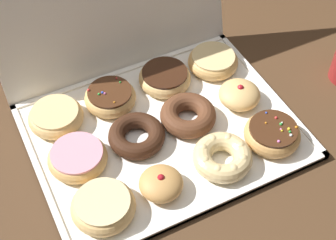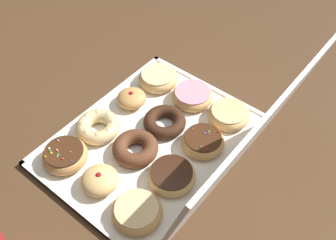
{
  "view_description": "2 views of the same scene",
  "coord_description": "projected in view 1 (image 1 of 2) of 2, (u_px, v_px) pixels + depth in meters",
  "views": [
    {
      "loc": [
        -0.28,
        -0.59,
        0.81
      ],
      "look_at": [
        0.01,
        -0.0,
        0.04
      ],
      "focal_mm": 53.15,
      "sensor_mm": 36.0,
      "label": 1
    },
    {
      "loc": [
        0.48,
        0.45,
        0.82
      ],
      "look_at": [
        -0.05,
        0.02,
        0.06
      ],
      "focal_mm": 41.98,
      "sensor_mm": 36.0,
      "label": 2
    }
  ],
  "objects": [
    {
      "name": "jelly_filled_donut_7",
      "position": [
        240.0,
        95.0,
        1.07
      ],
      "size": [
        0.09,
        0.09,
        0.05
      ],
      "color": "#E5B770",
      "rests_on": "donut_box"
    },
    {
      "name": "glazed_ring_donut_8",
      "position": [
        56.0,
        116.0,
        1.03
      ],
      "size": [
        0.12,
        0.12,
        0.04
      ],
      "color": "#E5B770",
      "rests_on": "donut_box"
    },
    {
      "name": "jelly_filled_donut_1",
      "position": [
        161.0,
        183.0,
        0.92
      ],
      "size": [
        0.08,
        0.08,
        0.05
      ],
      "color": "tan",
      "rests_on": "donut_box"
    },
    {
      "name": "chocolate_cake_ring_donut_5",
      "position": [
        136.0,
        134.0,
        1.0
      ],
      "size": [
        0.12,
        0.12,
        0.03
      ],
      "color": "#381E11",
      "rests_on": "donut_box"
    },
    {
      "name": "donut_box",
      "position": [
        163.0,
        132.0,
        1.03
      ],
      "size": [
        0.54,
        0.41,
        0.01
      ],
      "color": "white",
      "rests_on": "ground"
    },
    {
      "name": "glazed_ring_donut_11",
      "position": [
        213.0,
        61.0,
        1.14
      ],
      "size": [
        0.12,
        0.12,
        0.04
      ],
      "color": "tan",
      "rests_on": "donut_box"
    },
    {
      "name": "glazed_ring_donut_0",
      "position": [
        103.0,
        206.0,
        0.89
      ],
      "size": [
        0.12,
        0.12,
        0.04
      ],
      "color": "#E5B770",
      "rests_on": "donut_box"
    },
    {
      "name": "sprinkle_donut_9",
      "position": [
        110.0,
        97.0,
        1.07
      ],
      "size": [
        0.11,
        0.11,
        0.04
      ],
      "color": "tan",
      "rests_on": "donut_box"
    },
    {
      "name": "pink_frosted_donut_4",
      "position": [
        78.0,
        158.0,
        0.96
      ],
      "size": [
        0.12,
        0.12,
        0.04
      ],
      "color": "tan",
      "rests_on": "donut_box"
    },
    {
      "name": "chocolate_cake_ring_donut_6",
      "position": [
        189.0,
        117.0,
        1.03
      ],
      "size": [
        0.12,
        0.12,
        0.04
      ],
      "color": "#59331E",
      "rests_on": "donut_box"
    },
    {
      "name": "ground_plane",
      "position": [
        163.0,
        134.0,
        1.04
      ],
      "size": [
        3.0,
        3.0,
        0.0
      ],
      "primitive_type": "plane",
      "color": "#4C331E"
    },
    {
      "name": "chocolate_frosted_donut_10",
      "position": [
        165.0,
        77.0,
        1.11
      ],
      "size": [
        0.12,
        0.12,
        0.04
      ],
      "color": "#E5B770",
      "rests_on": "donut_box"
    },
    {
      "name": "cruller_donut_2",
      "position": [
        222.0,
        157.0,
        0.96
      ],
      "size": [
        0.12,
        0.12,
        0.04
      ],
      "color": "#EACC8C",
      "rests_on": "donut_box"
    },
    {
      "name": "sprinkle_donut_3",
      "position": [
        272.0,
        134.0,
        1.0
      ],
      "size": [
        0.11,
        0.11,
        0.04
      ],
      "color": "tan",
      "rests_on": "donut_box"
    }
  ]
}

